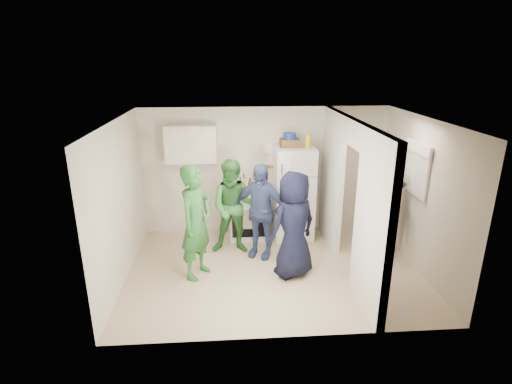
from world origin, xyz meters
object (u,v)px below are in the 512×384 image
(wicker_basket, at_px, (290,143))
(yellow_cup_stack_top, at_px, (308,141))
(stove, at_px, (249,214))
(person_green_center, at_px, (234,207))
(person_green_left, at_px, (196,223))
(fridge, at_px, (294,193))
(person_denim, at_px, (260,211))
(blue_bowl, at_px, (290,136))
(person_nook, at_px, (385,214))
(person_navy, at_px, (293,225))

(wicker_basket, height_order, yellow_cup_stack_top, yellow_cup_stack_top)
(stove, relative_size, person_green_center, 0.55)
(person_green_left, bearing_deg, fridge, -22.07)
(person_denim, bearing_deg, person_green_left, -124.97)
(blue_bowl, height_order, yellow_cup_stack_top, blue_bowl)
(person_denim, xyz_separation_m, person_nook, (2.18, -0.14, -0.07))
(wicker_basket, distance_m, person_green_left, 2.41)
(person_green_left, distance_m, person_denim, 1.22)
(yellow_cup_stack_top, height_order, person_navy, yellow_cup_stack_top)
(yellow_cup_stack_top, relative_size, person_navy, 0.14)
(blue_bowl, bearing_deg, person_navy, -95.38)
(fridge, bearing_deg, person_green_left, -141.61)
(wicker_basket, bearing_deg, blue_bowl, 0.00)
(person_navy, relative_size, person_nook, 1.12)
(stove, xyz_separation_m, yellow_cup_stack_top, (1.08, -0.13, 1.45))
(fridge, xyz_separation_m, person_navy, (-0.25, -1.50, -0.02))
(blue_bowl, height_order, person_green_center, blue_bowl)
(yellow_cup_stack_top, bearing_deg, fridge, 155.56)
(person_navy, bearing_deg, person_green_center, -73.71)
(yellow_cup_stack_top, distance_m, person_green_center, 1.82)
(yellow_cup_stack_top, xyz_separation_m, person_denim, (-0.94, -0.69, -1.07))
(stove, relative_size, wicker_basket, 2.68)
(wicker_basket, relative_size, person_nook, 0.22)
(blue_bowl, distance_m, person_green_left, 2.46)
(person_navy, bearing_deg, stove, -97.84)
(stove, bearing_deg, yellow_cup_stack_top, -6.84)
(blue_bowl, distance_m, person_denim, 1.55)
(stove, height_order, person_navy, person_navy)
(person_green_left, bearing_deg, person_navy, -63.78)
(wicker_basket, bearing_deg, person_navy, -95.38)
(fridge, relative_size, person_green_left, 0.97)
(wicker_basket, distance_m, person_navy, 1.84)
(person_green_left, xyz_separation_m, person_navy, (1.53, -0.09, -0.05))
(stove, distance_m, wicker_basket, 1.59)
(person_navy, height_order, person_nook, person_navy)
(stove, xyz_separation_m, fridge, (0.86, -0.03, 0.43))
(fridge, relative_size, person_navy, 1.03)
(person_denim, height_order, person_navy, person_navy)
(fridge, distance_m, person_green_center, 1.32)
(fridge, height_order, person_denim, fridge)
(person_green_left, xyz_separation_m, person_nook, (3.24, 0.47, -0.15))
(person_nook, bearing_deg, wicker_basket, -106.79)
(fridge, xyz_separation_m, person_denim, (-0.72, -0.79, -0.05))
(fridge, relative_size, blue_bowl, 7.47)
(blue_bowl, distance_m, person_nook, 2.22)
(person_green_left, bearing_deg, person_green_center, -7.92)
(person_green_left, relative_size, person_denim, 1.09)
(yellow_cup_stack_top, xyz_separation_m, person_green_left, (-2.00, -1.31, -0.99))
(stove, bearing_deg, blue_bowl, 1.50)
(person_nook, bearing_deg, yellow_cup_stack_top, -108.46)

